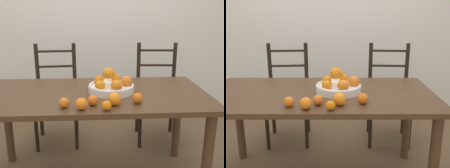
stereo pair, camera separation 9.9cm
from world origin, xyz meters
TOP-DOWN VIEW (x-y plane):
  - wall_back at (0.00, 1.46)m, footprint 8.00×0.06m
  - dining_table at (0.00, 0.00)m, footprint 1.68×0.84m
  - fruit_bowl at (0.14, 0.00)m, footprint 0.34×0.34m
  - orange_loose_0 at (0.01, -0.27)m, footprint 0.07×0.07m
  - orange_loose_1 at (0.09, -0.36)m, footprint 0.06×0.06m
  - orange_loose_2 at (-0.17, -0.30)m, footprint 0.07×0.07m
  - orange_loose_3 at (0.14, -0.28)m, footprint 0.08×0.08m
  - orange_loose_4 at (0.30, -0.25)m, footprint 0.07×0.07m
  - orange_loose_5 at (-0.06, -0.34)m, footprint 0.08×0.08m
  - chair_left at (-0.38, 0.73)m, footprint 0.45×0.43m
  - chair_right at (0.66, 0.73)m, footprint 0.45×0.43m

SIDE VIEW (x-z plane):
  - chair_left at x=-0.38m, z-range -0.04..0.97m
  - chair_right at x=0.66m, z-range -0.04..0.97m
  - dining_table at x=0.00m, z-range 0.28..1.03m
  - orange_loose_1 at x=0.09m, z-range 0.75..0.81m
  - orange_loose_2 at x=-0.17m, z-range 0.75..0.82m
  - orange_loose_0 at x=0.01m, z-range 0.75..0.82m
  - orange_loose_4 at x=0.30m, z-range 0.75..0.82m
  - orange_loose_5 at x=-0.06m, z-range 0.75..0.83m
  - orange_loose_3 at x=0.14m, z-range 0.75..0.84m
  - fruit_bowl at x=0.14m, z-range 0.71..0.90m
  - wall_back at x=0.00m, z-range 0.00..2.60m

